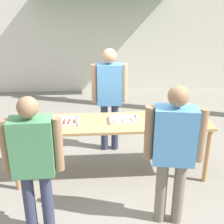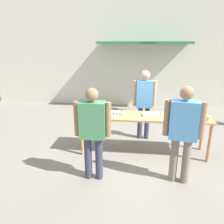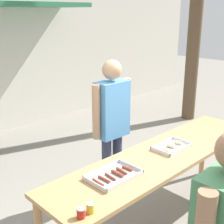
# 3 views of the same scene
# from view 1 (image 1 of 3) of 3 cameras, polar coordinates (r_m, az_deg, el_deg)

# --- Properties ---
(ground_plane) EXTENTS (24.00, 24.00, 0.00)m
(ground_plane) POSITION_cam_1_polar(r_m,az_deg,el_deg) (4.87, 0.00, -11.24)
(ground_plane) COLOR gray
(building_facade_back) EXTENTS (12.00, 1.11, 4.50)m
(building_facade_back) POSITION_cam_1_polar(r_m,az_deg,el_deg) (8.01, -2.14, 19.55)
(building_facade_back) COLOR beige
(building_facade_back) RESTS_ON ground
(serving_table) EXTENTS (2.82, 0.68, 0.88)m
(serving_table) POSITION_cam_1_polar(r_m,az_deg,el_deg) (4.48, 0.00, -2.93)
(serving_table) COLOR tan
(serving_table) RESTS_ON ground
(food_tray_sausages) EXTENTS (0.46, 0.31, 0.04)m
(food_tray_sausages) POSITION_cam_1_polar(r_m,az_deg,el_deg) (4.46, -9.17, -1.79)
(food_tray_sausages) COLOR silver
(food_tray_sausages) RESTS_ON serving_table
(food_tray_buns) EXTENTS (0.41, 0.26, 0.05)m
(food_tray_buns) POSITION_cam_1_polar(r_m,az_deg,el_deg) (4.46, 2.14, -1.42)
(food_tray_buns) COLOR silver
(food_tray_buns) RESTS_ON serving_table
(condiment_jar_mustard) EXTENTS (0.06, 0.06, 0.08)m
(condiment_jar_mustard) POSITION_cam_1_polar(r_m,az_deg,el_deg) (4.32, -16.99, -3.01)
(condiment_jar_mustard) COLOR #B22319
(condiment_jar_mustard) RESTS_ON serving_table
(condiment_jar_ketchup) EXTENTS (0.06, 0.06, 0.08)m
(condiment_jar_ketchup) POSITION_cam_1_polar(r_m,az_deg,el_deg) (4.30, -15.86, -3.00)
(condiment_jar_ketchup) COLOR gold
(condiment_jar_ketchup) RESTS_ON serving_table
(beer_cup) EXTENTS (0.09, 0.09, 0.11)m
(beer_cup) POSITION_cam_1_polar(r_m,az_deg,el_deg) (4.49, 16.58, -1.77)
(beer_cup) COLOR #DBC67A
(beer_cup) RESTS_ON serving_table
(person_server_behind_table) EXTENTS (0.58, 0.23, 1.77)m
(person_server_behind_table) POSITION_cam_1_polar(r_m,az_deg,el_deg) (5.09, -0.46, 3.79)
(person_server_behind_table) COLOR #333851
(person_server_behind_table) RESTS_ON ground
(person_customer_holding_hotdog) EXTENTS (0.64, 0.26, 1.70)m
(person_customer_holding_hotdog) POSITION_cam_1_polar(r_m,az_deg,el_deg) (3.45, -14.18, -8.12)
(person_customer_holding_hotdog) COLOR #333851
(person_customer_holding_hotdog) RESTS_ON ground
(person_customer_with_cup) EXTENTS (0.66, 0.33, 1.75)m
(person_customer_with_cup) POSITION_cam_1_polar(r_m,az_deg,el_deg) (3.56, 11.25, -6.23)
(person_customer_with_cup) COLOR #756B5B
(person_customer_with_cup) RESTS_ON ground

